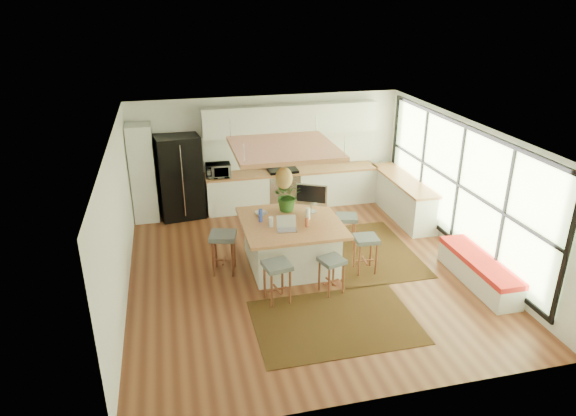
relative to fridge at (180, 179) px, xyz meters
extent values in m
plane|color=#5B2A1A|center=(2.14, -3.18, -0.93)|extent=(7.00, 7.00, 0.00)
plane|color=white|center=(2.14, -3.18, 1.78)|extent=(7.00, 7.00, 0.00)
plane|color=silver|center=(2.14, 0.32, 0.42)|extent=(6.50, 0.00, 6.50)
plane|color=silver|center=(2.14, -6.68, 0.42)|extent=(6.50, 0.00, 6.50)
plane|color=silver|center=(-1.11, -3.18, 0.42)|extent=(0.00, 7.00, 7.00)
plane|color=silver|center=(5.39, -3.18, 0.42)|extent=(0.00, 7.00, 7.00)
cube|color=silver|center=(-0.81, 0.00, 0.20)|extent=(0.55, 0.60, 2.25)
cube|color=silver|center=(2.69, 0.00, -0.49)|extent=(4.20, 0.60, 0.88)
cube|color=#A15E39|center=(2.69, 0.00, -0.03)|extent=(4.24, 0.64, 0.05)
cube|color=white|center=(2.69, 0.30, 0.43)|extent=(4.20, 0.02, 0.80)
cube|color=silver|center=(2.69, 0.14, 1.22)|extent=(4.20, 0.34, 0.70)
cube|color=silver|center=(5.07, -1.18, -0.49)|extent=(0.60, 2.50, 0.88)
cube|color=#A15E39|center=(5.07, -1.18, -0.03)|extent=(0.64, 2.54, 0.05)
cube|color=black|center=(2.18, -4.93, -0.92)|extent=(2.60, 1.80, 0.01)
cube|color=black|center=(3.59, -2.76, -0.92)|extent=(1.80, 2.60, 0.01)
imported|color=#A5A5AA|center=(0.89, -0.05, 0.19)|extent=(0.58, 0.33, 0.39)
imported|color=#1E4C19|center=(2.00, -2.39, 0.25)|extent=(0.57, 0.63, 0.49)
imported|color=white|center=(1.45, -2.50, 0.03)|extent=(0.27, 0.27, 0.06)
cylinder|color=blue|center=(1.39, -2.83, 0.10)|extent=(0.07, 0.07, 0.19)
cylinder|color=white|center=(1.54, -3.08, 0.10)|extent=(0.07, 0.07, 0.19)
cylinder|color=#AF543A|center=(2.19, -3.23, 0.10)|extent=(0.07, 0.07, 0.19)
cylinder|color=white|center=(2.29, -2.88, 0.10)|extent=(0.07, 0.07, 0.19)
camera|label=1|loc=(-0.15, -11.48, 3.98)|focal=31.99mm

